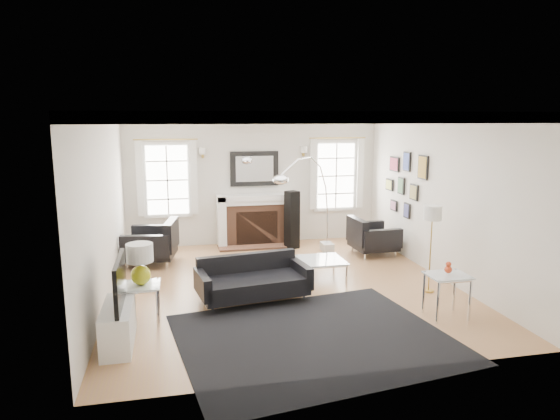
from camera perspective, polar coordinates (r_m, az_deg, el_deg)
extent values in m
plane|color=#AA7B47|center=(8.35, 0.47, -8.65)|extent=(6.00, 6.00, 0.00)
cube|color=beige|center=(10.91, -2.97, 3.45)|extent=(5.50, 0.04, 2.80)
cube|color=beige|center=(5.17, 7.78, -4.59)|extent=(5.50, 0.04, 2.80)
cube|color=beige|center=(7.87, -19.44, 0.11)|extent=(0.04, 6.00, 2.80)
cube|color=beige|center=(9.00, 17.84, 1.45)|extent=(0.04, 6.00, 2.80)
cube|color=white|center=(7.88, 0.50, 10.95)|extent=(5.50, 6.00, 0.02)
cube|color=white|center=(7.88, 0.50, 10.52)|extent=(5.50, 6.00, 0.12)
cube|color=white|center=(10.76, -6.70, -1.30)|extent=(0.18, 0.38, 1.10)
cube|color=white|center=(11.00, 1.10, -0.97)|extent=(0.18, 0.38, 1.10)
cube|color=white|center=(10.77, -2.78, 1.47)|extent=(1.70, 0.38, 0.12)
cube|color=white|center=(10.78, -2.77, 0.95)|extent=(1.50, 0.34, 0.10)
cube|color=brown|center=(10.90, -2.77, -1.63)|extent=(1.30, 0.30, 0.90)
cube|color=black|center=(10.81, -2.68, -2.10)|extent=(0.90, 0.10, 0.76)
cube|color=brown|center=(10.74, -2.51, -4.17)|extent=(1.70, 0.50, 0.04)
cube|color=black|center=(10.85, -2.95, 4.74)|extent=(1.05, 0.06, 0.75)
cube|color=white|center=(10.81, -2.92, 4.72)|extent=(0.82, 0.02, 0.55)
cube|color=white|center=(10.74, -12.75, 3.36)|extent=(1.00, 0.05, 1.60)
cube|color=white|center=(10.71, -12.75, 3.34)|extent=(0.84, 0.02, 1.44)
cube|color=white|center=(10.66, -15.73, 3.44)|extent=(0.14, 0.05, 1.55)
cube|color=white|center=(10.64, -9.80, 3.67)|extent=(0.14, 0.05, 1.55)
cube|color=white|center=(11.32, 6.36, 3.91)|extent=(1.00, 0.05, 1.60)
cube|color=white|center=(11.29, 6.41, 3.89)|extent=(0.84, 0.02, 1.44)
cube|color=white|center=(11.06, 3.82, 4.06)|extent=(0.14, 0.05, 1.55)
cube|color=white|center=(11.41, 9.15, 4.14)|extent=(0.14, 0.05, 1.55)
cube|color=black|center=(9.45, 16.03, 4.71)|extent=(0.03, 0.34, 0.44)
cube|color=#A9812D|center=(9.44, 15.93, 4.71)|extent=(0.01, 0.29, 0.39)
cube|color=black|center=(10.02, 14.30, 5.39)|extent=(0.03, 0.28, 0.38)
cube|color=#3A4CA0|center=(10.01, 14.20, 5.39)|extent=(0.01, 0.23, 0.33)
cube|color=black|center=(10.52, 12.94, 5.13)|extent=(0.03, 0.40, 0.30)
cube|color=#A9344B|center=(10.52, 12.86, 5.13)|extent=(0.01, 0.35, 0.25)
cube|color=black|center=(9.77, 15.06, 1.98)|extent=(0.03, 0.30, 0.30)
cube|color=olive|center=(9.76, 14.96, 1.98)|extent=(0.01, 0.25, 0.25)
cube|color=black|center=(10.25, 13.68, 2.71)|extent=(0.03, 0.26, 0.34)
cube|color=#437048|center=(10.24, 13.59, 2.71)|extent=(0.01, 0.21, 0.29)
cube|color=black|center=(10.75, 12.40, 2.84)|extent=(0.03, 0.32, 0.24)
cube|color=#C0C052|center=(10.74, 12.31, 2.84)|extent=(0.01, 0.27, 0.19)
cube|color=black|center=(10.06, 14.30, -0.06)|extent=(0.03, 0.24, 0.30)
cube|color=navy|center=(10.05, 14.21, -0.07)|extent=(0.01, 0.19, 0.25)
cube|color=black|center=(10.59, 12.87, 0.52)|extent=(0.03, 0.28, 0.22)
cube|color=#9A5977|center=(10.58, 12.78, 0.51)|extent=(0.01, 0.23, 0.17)
cube|color=white|center=(6.53, -18.00, -12.44)|extent=(0.35, 1.00, 0.50)
cube|color=black|center=(6.33, -17.83, -7.84)|extent=(0.05, 1.00, 0.58)
cube|color=black|center=(6.49, 3.90, -14.43)|extent=(3.66, 3.19, 0.01)
cube|color=black|center=(7.62, -3.06, -8.60)|extent=(1.68, 0.98, 0.26)
cube|color=black|center=(7.86, -3.82, -6.52)|extent=(1.58, 0.36, 0.44)
cube|color=black|center=(7.40, -8.84, -8.44)|extent=(0.23, 0.76, 0.33)
cube|color=black|center=(7.84, 2.37, -7.22)|extent=(0.23, 0.76, 0.33)
cube|color=black|center=(9.79, -14.58, -4.19)|extent=(1.02, 1.02, 0.33)
cube|color=black|center=(9.66, -12.32, -2.80)|extent=(0.30, 0.90, 0.56)
cube|color=black|center=(10.18, -14.11, -2.84)|extent=(0.90, 0.28, 0.42)
cube|color=black|center=(9.34, -15.17, -4.09)|extent=(0.90, 0.28, 0.42)
cube|color=black|center=(10.31, 10.64, -3.45)|extent=(0.85, 0.85, 0.30)
cube|color=black|center=(10.11, 8.81, -2.38)|extent=(0.18, 0.82, 0.51)
cube|color=black|center=(9.93, 11.67, -3.31)|extent=(0.82, 0.16, 0.38)
cube|color=black|center=(10.63, 9.72, -2.32)|extent=(0.82, 0.16, 0.38)
cube|color=silver|center=(8.64, 4.72, -5.70)|extent=(0.77, 0.77, 0.02)
cylinder|color=silver|center=(8.29, 3.10, -7.57)|extent=(0.04, 0.04, 0.34)
cylinder|color=silver|center=(8.48, 7.61, -7.21)|extent=(0.04, 0.04, 0.34)
cylinder|color=silver|center=(8.92, 1.94, -6.23)|extent=(0.04, 0.04, 0.34)
cylinder|color=silver|center=(9.10, 6.16, -5.94)|extent=(0.04, 0.04, 0.34)
cube|color=silver|center=(7.01, -15.56, -8.29)|extent=(0.49, 0.49, 0.02)
cylinder|color=silver|center=(6.92, -17.27, -10.91)|extent=(0.04, 0.04, 0.54)
cylinder|color=silver|center=(6.89, -13.83, -10.82)|extent=(0.04, 0.04, 0.54)
cylinder|color=silver|center=(7.30, -17.00, -9.75)|extent=(0.04, 0.04, 0.54)
cylinder|color=silver|center=(7.27, -13.75, -9.66)|extent=(0.04, 0.04, 0.54)
cube|color=silver|center=(7.29, 18.63, -7.08)|extent=(0.56, 0.47, 0.02)
cylinder|color=silver|center=(7.11, 17.61, -10.00)|extent=(0.04, 0.04, 0.61)
cylinder|color=silver|center=(7.35, 20.90, -9.52)|extent=(0.04, 0.04, 0.61)
cylinder|color=silver|center=(7.43, 16.11, -9.02)|extent=(0.04, 0.04, 0.61)
cylinder|color=silver|center=(7.66, 19.31, -8.61)|extent=(0.04, 0.04, 0.61)
sphere|color=gold|center=(6.96, -15.62, -7.18)|extent=(0.27, 0.27, 0.27)
cylinder|color=gold|center=(6.92, -15.68, -6.14)|extent=(0.04, 0.04, 0.11)
cylinder|color=white|center=(6.88, -15.75, -4.72)|extent=(0.35, 0.35, 0.25)
sphere|color=#BC3718|center=(7.27, 18.67, -6.46)|extent=(0.10, 0.10, 0.10)
sphere|color=#BC3718|center=(7.25, 18.70, -5.89)|extent=(0.08, 0.08, 0.08)
cube|color=silver|center=(10.46, 5.38, -4.22)|extent=(0.22, 0.35, 0.17)
ellipsoid|color=silver|center=(8.86, 0.04, 3.49)|extent=(0.30, 0.30, 0.18)
cylinder|color=#BB9740|center=(8.43, 16.58, -8.82)|extent=(0.18, 0.18, 0.03)
cylinder|color=#BB9740|center=(8.25, 16.80, -4.83)|extent=(0.02, 0.02, 1.24)
cylinder|color=white|center=(8.11, 17.04, -0.30)|extent=(0.28, 0.28, 0.23)
cube|color=black|center=(10.55, 1.37, -1.12)|extent=(0.32, 0.32, 1.22)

